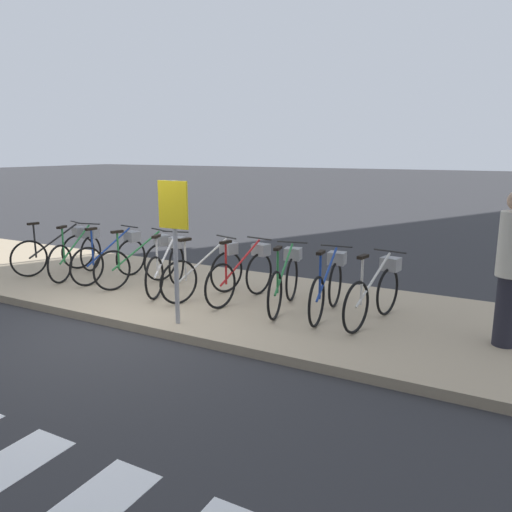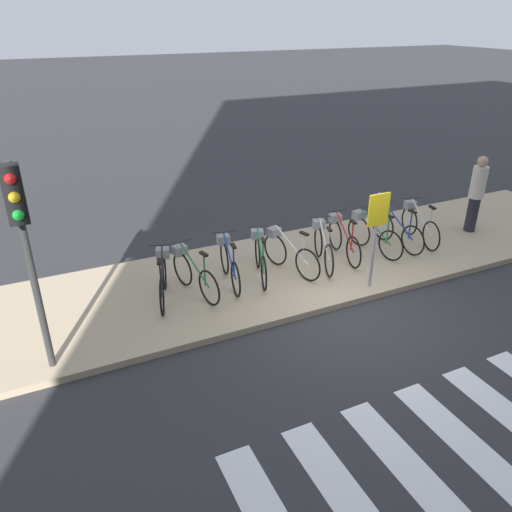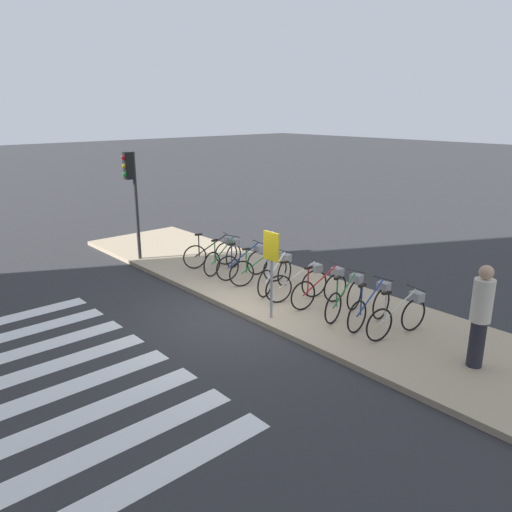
# 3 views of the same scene
# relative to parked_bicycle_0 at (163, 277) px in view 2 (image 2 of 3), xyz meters

# --- Properties ---
(ground_plane) EXTENTS (120.00, 120.00, 0.00)m
(ground_plane) POSITION_rel_parked_bicycle_0_xyz_m (2.94, -1.54, -0.55)
(ground_plane) COLOR #2D2D30
(sidewalk) EXTENTS (15.80, 3.30, 0.12)m
(sidewalk) POSITION_rel_parked_bicycle_0_xyz_m (2.94, 0.10, -0.49)
(sidewalk) COLOR tan
(sidewalk) RESTS_ON ground_plane
(parked_bicycle_0) EXTENTS (0.63, 1.52, 0.97)m
(parked_bicycle_0) POSITION_rel_parked_bicycle_0_xyz_m (0.00, 0.00, 0.00)
(parked_bicycle_0) COLOR black
(parked_bicycle_0) RESTS_ON sidewalk
(parked_bicycle_1) EXTENTS (0.53, 1.55, 0.97)m
(parked_bicycle_1) POSITION_rel_parked_bicycle_0_xyz_m (0.55, -0.03, 0.00)
(parked_bicycle_1) COLOR black
(parked_bicycle_1) RESTS_ON sidewalk
(parked_bicycle_2) EXTENTS (0.46, 1.57, 0.97)m
(parked_bicycle_2) POSITION_rel_parked_bicycle_0_xyz_m (1.31, 0.07, 0.00)
(parked_bicycle_2) COLOR black
(parked_bicycle_2) RESTS_ON sidewalk
(parked_bicycle_3) EXTENTS (0.62, 1.52, 0.97)m
(parked_bicycle_3) POSITION_rel_parked_bicycle_0_xyz_m (1.96, 0.04, 0.00)
(parked_bicycle_3) COLOR black
(parked_bicycle_3) RESTS_ON sidewalk
(parked_bicycle_4) EXTENTS (0.59, 1.53, 0.97)m
(parked_bicycle_4) POSITION_rel_parked_bicycle_0_xyz_m (2.55, -0.01, 0.00)
(parked_bicycle_4) COLOR black
(parked_bicycle_4) RESTS_ON sidewalk
(parked_bicycle_5) EXTENTS (0.63, 1.51, 0.97)m
(parked_bicycle_5) POSITION_rel_parked_bicycle_0_xyz_m (3.35, -0.03, 0.00)
(parked_bicycle_5) COLOR black
(parked_bicycle_5) RESTS_ON sidewalk
(parked_bicycle_6) EXTENTS (0.46, 1.57, 0.97)m
(parked_bicycle_6) POSITION_rel_parked_bicycle_0_xyz_m (3.92, 0.10, 0.00)
(parked_bicycle_6) COLOR black
(parked_bicycle_6) RESTS_ON sidewalk
(parked_bicycle_7) EXTENTS (0.47, 1.56, 0.97)m
(parked_bicycle_7) POSITION_rel_parked_bicycle_0_xyz_m (4.63, 0.04, 0.00)
(parked_bicycle_7) COLOR black
(parked_bicycle_7) RESTS_ON sidewalk
(parked_bicycle_8) EXTENTS (0.46, 1.58, 0.97)m
(parked_bicycle_8) POSITION_rel_parked_bicycle_0_xyz_m (5.28, 0.06, 0.00)
(parked_bicycle_8) COLOR black
(parked_bicycle_8) RESTS_ON sidewalk
(parked_bicycle_9) EXTENTS (0.47, 1.56, 0.97)m
(parked_bicycle_9) POSITION_rel_parked_bicycle_0_xyz_m (5.94, 0.06, 0.00)
(parked_bicycle_9) COLOR black
(parked_bicycle_9) RESTS_ON sidewalk
(pedestrian) EXTENTS (0.34, 0.34, 1.81)m
(pedestrian) POSITION_rel_parked_bicycle_0_xyz_m (7.49, -0.04, 0.53)
(pedestrian) COLOR #23232D
(pedestrian) RESTS_ON sidewalk
(traffic_light) EXTENTS (0.24, 0.40, 3.10)m
(traffic_light) POSITION_rel_parked_bicycle_0_xyz_m (-2.05, -1.31, 1.81)
(traffic_light) COLOR #2D2D2D
(traffic_light) RESTS_ON sidewalk
(sign_post) EXTENTS (0.44, 0.07, 1.86)m
(sign_post) POSITION_rel_parked_bicycle_0_xyz_m (3.67, -1.26, 0.84)
(sign_post) COLOR #99999E
(sign_post) RESTS_ON sidewalk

